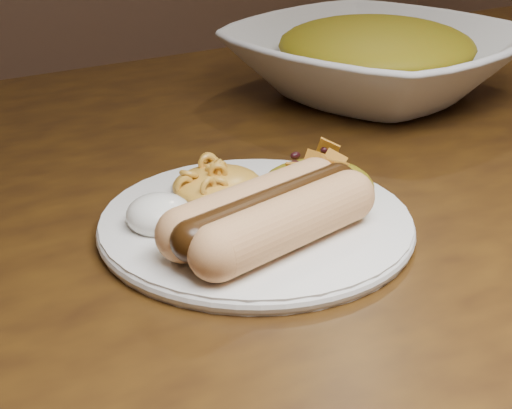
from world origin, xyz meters
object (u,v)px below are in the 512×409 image
plate (256,224)px  serving_bowl (375,63)px  table (269,291)px  fork (155,257)px

plate → serving_bowl: (0.29, 0.22, 0.03)m
table → serving_bowl: 0.33m
table → serving_bowl: bearing=34.4°
table → fork: (-0.13, -0.05, 0.09)m
serving_bowl → fork: bearing=-149.3°
fork → serving_bowl: serving_bowl is taller
table → serving_bowl: (0.25, 0.17, 0.13)m
serving_bowl → plate: bearing=-142.8°
plate → fork: plate is taller
table → fork: bearing=-157.4°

